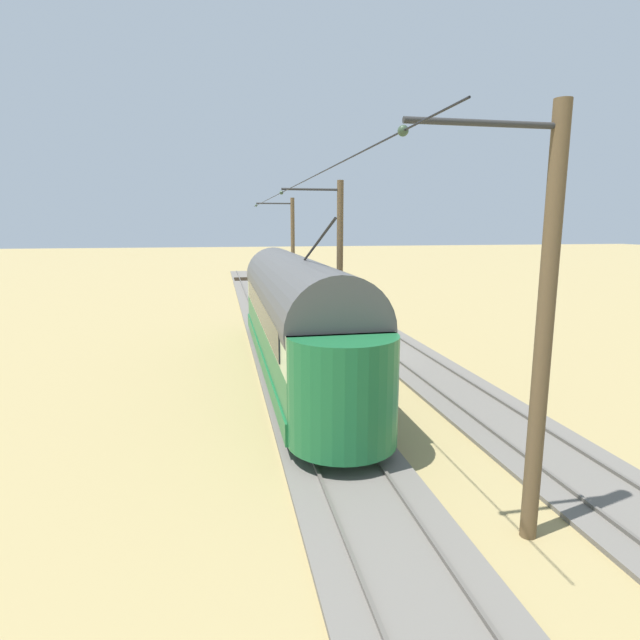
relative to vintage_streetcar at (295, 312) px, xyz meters
The scene contains 8 objects.
ground_plane 4.01m from the vintage_streetcar, 137.24° to the right, with size 220.00×220.00×0.00m, color #9E8956.
track_streetcar_siding 5.92m from the vintage_streetcar, 152.22° to the right, with size 2.80×80.00×0.18m.
track_adjacent_siding 3.38m from the vintage_streetcar, 90.00° to the right, with size 2.80×80.00×0.18m.
vintage_streetcar is the anchor object (origin of this frame).
catenary_pole_foreground 18.30m from the vintage_streetcar, 97.73° to the right, with size 2.74×0.28×7.27m.
catenary_pole_mid_near 4.60m from the vintage_streetcar, 124.45° to the right, with size 2.74×0.28×7.27m.
catenary_pole_mid_far 11.30m from the vintage_streetcar, 102.65° to the left, with size 2.74×0.28×7.27m.
overhead_wire_run 6.16m from the vintage_streetcar, 90.79° to the right, with size 2.54×32.99×0.18m.
Camera 1 is at (5.08, 20.48, 5.39)m, focal length 28.72 mm.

